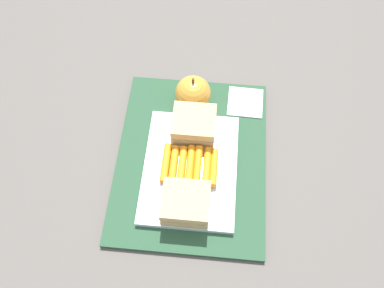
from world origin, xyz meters
The scene contains 8 objects.
ground_plane centered at (0.00, 0.00, 0.00)m, with size 2.40×2.40×0.00m, color #56514C.
lunchbag_mat centered at (0.00, 0.00, 0.01)m, with size 0.36×0.28×0.01m, color #284C33.
food_tray centered at (-0.03, 0.00, 0.02)m, with size 0.23×0.17×0.01m, color white.
sandwich_half_left centered at (-0.10, 0.00, 0.04)m, with size 0.07×0.08×0.04m.
sandwich_half_right centered at (0.05, 0.00, 0.04)m, with size 0.07×0.08×0.04m.
carrot_sticks_bundle centered at (-0.02, 0.00, 0.03)m, with size 0.08×0.10×0.02m.
apple centered at (0.12, 0.01, 0.05)m, with size 0.07×0.07×0.08m.
paper_napkin centered at (0.14, -0.10, 0.01)m, with size 0.07×0.07×0.00m, color white.
Camera 1 is at (-0.33, -0.03, 0.68)m, focal length 37.21 mm.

